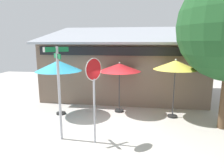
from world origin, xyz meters
name	(u,v)px	position (x,y,z in m)	size (l,w,h in m)	color
ground_plane	(106,130)	(0.00, 0.00, -0.05)	(28.00, 28.00, 0.10)	#ADA8A0
cafe_building	(125,68)	(0.26, 5.65, 1.75)	(9.77, 6.04, 4.51)	#705B4C
street_sign_post	(59,86)	(-1.43, -1.08, 1.97)	(0.68, 0.63, 3.30)	#A8AAB2
stop_sign	(94,86)	(-0.18, -1.17, 2.03)	(0.37, 0.64, 2.94)	#A8AAB2
patio_umbrella_teal_left	(58,66)	(-2.45, 1.38, 2.33)	(2.13, 2.13, 2.66)	black
patio_umbrella_crimson_center	(119,68)	(0.30, 2.14, 2.21)	(2.05, 2.05, 2.49)	black
patio_umbrella_mustard_right	(176,66)	(2.84, 1.75, 2.40)	(1.94, 1.94, 2.70)	black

